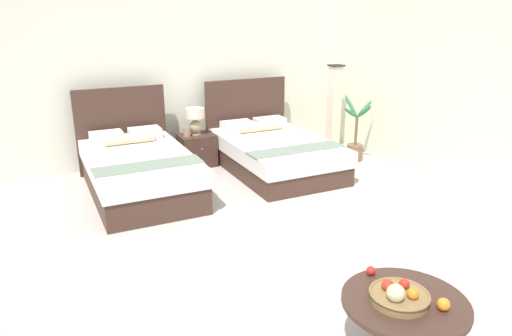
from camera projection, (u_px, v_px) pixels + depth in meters
ground_plane at (287, 243)px, 5.03m from camera, size 9.49×10.38×0.02m
wall_back at (178, 73)px, 7.44m from camera, size 9.49×0.12×2.74m
wall_side_right at (468, 87)px, 6.19m from camera, size 0.12×5.98×2.74m
bed_near_window at (138, 170)px, 6.28m from camera, size 1.34×2.18×1.26m
bed_near_corner at (273, 151)px, 7.18m from camera, size 1.44×2.20×1.25m
nightstand at (197, 150)px, 7.38m from camera, size 0.53×0.45×0.49m
table_lamp at (195, 119)px, 7.24m from camera, size 0.29×0.29×0.41m
vase at (187, 132)px, 7.17m from camera, size 0.11×0.11×0.15m
coffee_table at (404, 314)px, 3.28m from camera, size 0.87×0.87×0.46m
fruit_bowl at (399, 296)px, 3.20m from camera, size 0.41×0.41×0.18m
loose_apple at (371, 271)px, 3.54m from camera, size 0.07×0.07×0.07m
loose_orange at (443, 305)px, 3.12m from camera, size 0.09×0.09×0.09m
floor_lamp_corner at (334, 108)px, 8.10m from camera, size 0.22×0.22×1.45m
potted_palm at (355, 142)px, 7.62m from camera, size 0.56×0.60×1.05m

